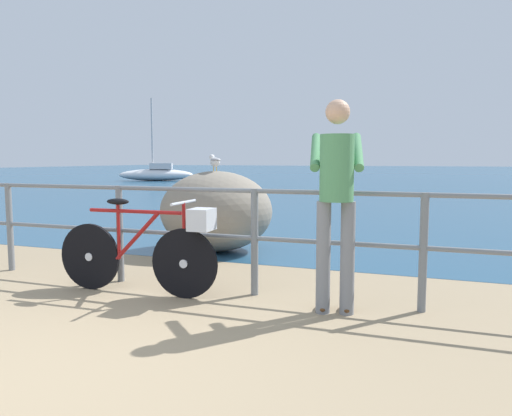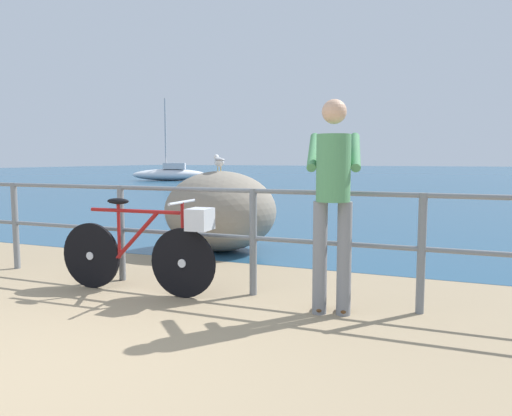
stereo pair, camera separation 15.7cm
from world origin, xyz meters
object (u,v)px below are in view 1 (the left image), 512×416
breakwater_boulder_main (216,211)px  sailboat (157,174)px  bicycle (149,247)px  seagull (215,161)px  person_at_railing (336,196)px

breakwater_boulder_main → sailboat: size_ratio=0.33×
bicycle → sailboat: bearing=119.4°
bicycle → seagull: size_ratio=5.83×
breakwater_boulder_main → person_at_railing: bearing=-46.3°
bicycle → breakwater_boulder_main: bearing=96.7°
sailboat → breakwater_boulder_main: bearing=98.8°
bicycle → breakwater_boulder_main: size_ratio=1.06×
person_at_railing → sailboat: sailboat is taller
seagull → sailboat: sailboat is taller
bicycle → person_at_railing: bearing=0.1°
seagull → sailboat: 23.13m
sailboat → person_at_railing: bearing=100.0°
person_at_railing → sailboat: 26.13m
breakwater_boulder_main → sailboat: 23.09m
bicycle → seagull: (-0.35, 2.26, 0.81)m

